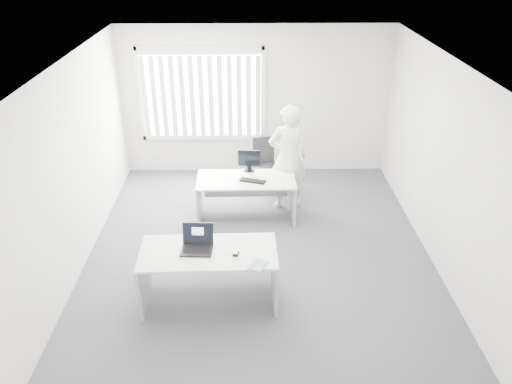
{
  "coord_description": "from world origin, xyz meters",
  "views": [
    {
      "loc": [
        -0.14,
        -6.01,
        4.25
      ],
      "look_at": [
        -0.04,
        0.15,
        0.99
      ],
      "focal_mm": 35.0,
      "sensor_mm": 36.0,
      "label": 1
    }
  ],
  "objects_px": {
    "desk_near": "(209,265)",
    "laptop": "(196,241)",
    "desk_far": "(246,190)",
    "office_chair": "(265,173)",
    "person": "(288,157)",
    "monitor": "(249,161)"
  },
  "relations": [
    {
      "from": "laptop",
      "to": "monitor",
      "type": "height_order",
      "value": "monitor"
    },
    {
      "from": "person",
      "to": "office_chair",
      "type": "bearing_deg",
      "value": -68.93
    },
    {
      "from": "person",
      "to": "monitor",
      "type": "relative_size",
      "value": 4.89
    },
    {
      "from": "desk_near",
      "to": "office_chair",
      "type": "distance_m",
      "value": 3.28
    },
    {
      "from": "person",
      "to": "laptop",
      "type": "distance_m",
      "value": 2.8
    },
    {
      "from": "desk_near",
      "to": "monitor",
      "type": "distance_m",
      "value": 2.46
    },
    {
      "from": "desk_far",
      "to": "office_chair",
      "type": "relative_size",
      "value": 1.65
    },
    {
      "from": "desk_near",
      "to": "monitor",
      "type": "xyz_separation_m",
      "value": [
        0.51,
        2.38,
        0.35
      ]
    },
    {
      "from": "desk_far",
      "to": "laptop",
      "type": "height_order",
      "value": "laptop"
    },
    {
      "from": "office_chair",
      "to": "monitor",
      "type": "height_order",
      "value": "monitor"
    },
    {
      "from": "desk_near",
      "to": "desk_far",
      "type": "height_order",
      "value": "desk_near"
    },
    {
      "from": "desk_far",
      "to": "person",
      "type": "height_order",
      "value": "person"
    },
    {
      "from": "desk_far",
      "to": "desk_near",
      "type": "bearing_deg",
      "value": -103.18
    },
    {
      "from": "desk_far",
      "to": "laptop",
      "type": "relative_size",
      "value": 4.16
    },
    {
      "from": "desk_near",
      "to": "laptop",
      "type": "relative_size",
      "value": 4.47
    },
    {
      "from": "desk_near",
      "to": "laptop",
      "type": "xyz_separation_m",
      "value": [
        -0.14,
        -0.0,
        0.36
      ]
    },
    {
      "from": "desk_near",
      "to": "person",
      "type": "xyz_separation_m",
      "value": [
        1.16,
        2.48,
        0.36
      ]
    },
    {
      "from": "office_chair",
      "to": "person",
      "type": "relative_size",
      "value": 0.53
    },
    {
      "from": "person",
      "to": "monitor",
      "type": "bearing_deg",
      "value": 3.18
    },
    {
      "from": "person",
      "to": "laptop",
      "type": "xyz_separation_m",
      "value": [
        -1.29,
        -2.48,
        0.01
      ]
    },
    {
      "from": "desk_far",
      "to": "monitor",
      "type": "relative_size",
      "value": 4.25
    },
    {
      "from": "desk_near",
      "to": "person",
      "type": "bearing_deg",
      "value": 63.68
    }
  ]
}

